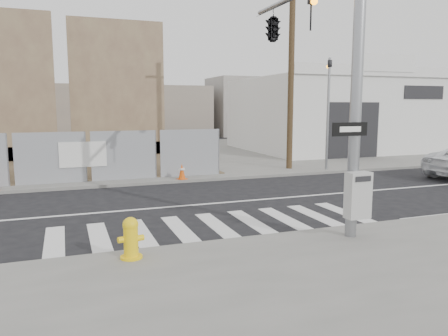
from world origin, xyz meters
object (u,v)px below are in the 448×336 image
object	(u,v)px
signal_pole	(296,46)
auto_shop	(334,114)
fire_hydrant	(131,238)
traffic_cone_d	(182,172)

from	to	relation	value
signal_pole	auto_shop	distance (m)	19.04
auto_shop	fire_hydrant	size ratio (longest dim) A/B	14.34
auto_shop	fire_hydrant	world-z (taller)	auto_shop
auto_shop	traffic_cone_d	xyz separation A→B (m)	(-13.18, -8.75, -2.09)
auto_shop	fire_hydrant	distance (m)	24.16
auto_shop	fire_hydrant	xyz separation A→B (m)	(-16.52, -17.52, -2.00)
fire_hydrant	traffic_cone_d	size ratio (longest dim) A/B	1.27
signal_pole	auto_shop	xyz separation A→B (m)	(11.50, 15.01, -2.25)
auto_shop	fire_hydrant	bearing A→B (deg)	-133.33
signal_pole	fire_hydrant	world-z (taller)	signal_pole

